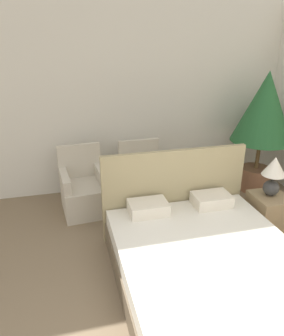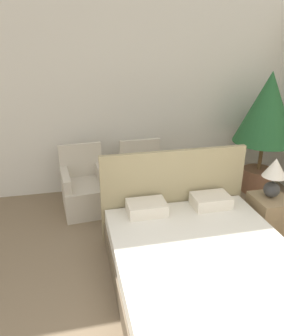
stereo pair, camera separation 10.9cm
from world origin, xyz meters
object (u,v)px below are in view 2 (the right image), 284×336
object	(u,v)px
armchair_near_window_right	(144,186)
side_table	(116,194)
potted_palm	(267,115)
bed	(203,266)
nightstand	(269,216)
armchair_near_window_left	(85,192)
table_lamp	(274,174)

from	to	relation	value
armchair_near_window_right	side_table	bearing A→B (deg)	-173.35
armchair_near_window_right	potted_palm	distance (m)	2.10
bed	armchair_near_window_right	size ratio (longest dim) A/B	2.39
armchair_near_window_right	nightstand	xyz separation A→B (m)	(1.33, -1.13, -0.02)
potted_palm	nightstand	distance (m)	1.60
nightstand	armchair_near_window_left	bearing A→B (deg)	152.89
bed	side_table	world-z (taller)	bed
potted_palm	side_table	world-z (taller)	potted_palm
bed	armchair_near_window_right	distance (m)	1.83
nightstand	armchair_near_window_right	bearing A→B (deg)	139.86
armchair_near_window_right	table_lamp	xyz separation A→B (m)	(1.33, -1.10, 0.54)
armchair_near_window_left	armchair_near_window_right	distance (m)	0.86
nightstand	table_lamp	world-z (taller)	table_lamp
bed	side_table	bearing A→B (deg)	108.97
potted_palm	nightstand	size ratio (longest dim) A/B	3.66
bed	side_table	distance (m)	1.87
armchair_near_window_left	table_lamp	size ratio (longest dim) A/B	1.81
bed	armchair_near_window_left	bearing A→B (deg)	119.68
armchair_near_window_right	potted_palm	size ratio (longest dim) A/B	0.48
armchair_near_window_right	nightstand	size ratio (longest dim) A/B	1.77
armchair_near_window_left	side_table	world-z (taller)	armchair_near_window_left
bed	nightstand	world-z (taller)	bed
bed	nightstand	xyz separation A→B (m)	(1.16, 0.70, 0.00)
armchair_near_window_left	potted_palm	size ratio (longest dim) A/B	0.48
bed	armchair_near_window_left	xyz separation A→B (m)	(-1.04, 1.83, 0.03)
bed	potted_palm	world-z (taller)	potted_palm
table_lamp	armchair_near_window_right	bearing A→B (deg)	140.49
potted_palm	armchair_near_window_right	bearing A→B (deg)	-179.41
potted_palm	nightstand	bearing A→B (deg)	-114.79
armchair_near_window_left	potted_palm	bearing A→B (deg)	-4.50
nightstand	side_table	size ratio (longest dim) A/B	1.10
nightstand	side_table	world-z (taller)	nightstand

